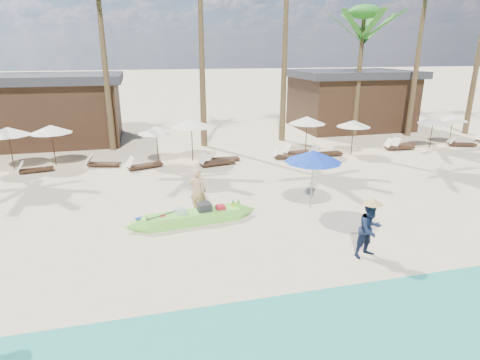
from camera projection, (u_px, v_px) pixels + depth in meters
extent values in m
plane|color=beige|center=(208.00, 254.00, 11.81)|extent=(240.00, 240.00, 0.00)
cube|color=#73E044|center=(193.00, 218.00, 13.91)|extent=(3.34, 1.05, 0.39)
cube|color=white|center=(193.00, 217.00, 13.90)|extent=(2.87, 0.81, 0.18)
cube|color=#262628|center=(204.00, 208.00, 13.96)|extent=(0.50, 0.41, 0.36)
cube|color=silver|center=(181.00, 212.00, 13.74)|extent=(0.40, 0.35, 0.29)
cube|color=red|center=(220.00, 208.00, 14.12)|extent=(0.34, 0.29, 0.23)
cylinder|color=red|center=(163.00, 217.00, 13.56)|extent=(0.23, 0.23, 0.09)
cylinder|color=#262628|center=(156.00, 219.00, 13.38)|extent=(0.21, 0.21, 0.08)
sphere|color=tan|center=(146.00, 219.00, 13.31)|extent=(0.19, 0.19, 0.19)
cylinder|color=yellow|center=(233.00, 206.00, 14.42)|extent=(0.15, 0.15, 0.19)
cylinder|color=yellow|center=(238.00, 205.00, 14.49)|extent=(0.15, 0.15, 0.19)
imported|color=tan|center=(198.00, 191.00, 14.65)|extent=(0.72, 0.62, 1.68)
imported|color=#141E39|center=(370.00, 229.00, 11.48)|extent=(0.95, 0.82, 1.68)
cylinder|color=#99999E|center=(312.00, 181.00, 14.89)|extent=(0.05, 0.05, 2.21)
cone|color=#1337B4|center=(313.00, 156.00, 14.59)|extent=(2.11, 2.11, 0.43)
cylinder|color=#361F16|center=(11.00, 149.00, 19.91)|extent=(0.05, 0.05, 2.09)
cone|color=#F1E5CC|center=(8.00, 131.00, 19.63)|extent=(2.09, 2.09, 0.42)
cylinder|color=#361F16|center=(53.00, 146.00, 20.58)|extent=(0.05, 0.05, 2.07)
cone|color=#F1E5CC|center=(51.00, 129.00, 20.30)|extent=(2.07, 2.07, 0.41)
cube|color=#361F16|center=(37.00, 170.00, 19.71)|extent=(1.60, 0.76, 0.11)
cube|color=#F1E5CC|center=(20.00, 166.00, 19.36)|extent=(0.43, 0.55, 0.45)
cube|color=#361F16|center=(104.00, 164.00, 20.66)|extent=(1.68, 0.90, 0.11)
cube|color=#F1E5CC|center=(90.00, 159.00, 20.58)|extent=(0.48, 0.59, 0.47)
cylinder|color=#361F16|center=(157.00, 145.00, 21.07)|extent=(0.05, 0.05, 1.93)
cone|color=#F1E5CC|center=(156.00, 130.00, 20.82)|extent=(1.93, 1.93, 0.39)
cube|color=#361F16|center=(145.00, 165.00, 20.36)|extent=(1.81, 1.08, 0.12)
cube|color=#F1E5CC|center=(130.00, 162.00, 19.88)|extent=(0.54, 0.65, 0.50)
cylinder|color=#361F16|center=(192.00, 141.00, 21.42)|extent=(0.06, 0.06, 2.23)
cone|color=#F1E5CC|center=(191.00, 123.00, 21.12)|extent=(2.23, 2.23, 0.45)
cube|color=#361F16|center=(218.00, 162.00, 20.91)|extent=(1.90, 0.96, 0.13)
cube|color=#F1E5CC|center=(203.00, 158.00, 20.48)|extent=(0.52, 0.66, 0.53)
cube|color=#361F16|center=(225.00, 159.00, 21.67)|extent=(1.56, 0.53, 0.11)
cube|color=#F1E5CC|center=(212.00, 155.00, 21.44)|extent=(0.36, 0.51, 0.45)
cylinder|color=#361F16|center=(306.00, 136.00, 22.97)|extent=(0.05, 0.05, 2.11)
cone|color=#F1E5CC|center=(307.00, 120.00, 22.69)|extent=(2.11, 2.11, 0.42)
cube|color=#361F16|center=(288.00, 156.00, 22.19)|extent=(1.59, 0.60, 0.11)
cube|color=#F1E5CC|center=(277.00, 152.00, 21.99)|extent=(0.38, 0.52, 0.45)
cube|color=#361F16|center=(299.00, 152.00, 22.92)|extent=(1.79, 0.69, 0.12)
cube|color=#F1E5CC|center=(287.00, 148.00, 22.60)|extent=(0.43, 0.59, 0.51)
cylinder|color=#361F16|center=(352.00, 138.00, 22.93)|extent=(0.05, 0.05, 1.92)
cone|color=#F1E5CC|center=(354.00, 123.00, 22.68)|extent=(1.92, 1.92, 0.38)
cube|color=#361F16|center=(326.00, 154.00, 22.70)|extent=(1.76, 0.61, 0.12)
cube|color=#F1E5CC|center=(314.00, 149.00, 22.44)|extent=(0.41, 0.57, 0.51)
cylinder|color=#361F16|center=(431.00, 133.00, 24.31)|extent=(0.05, 0.05, 1.85)
cone|color=#F1E5CC|center=(433.00, 120.00, 24.06)|extent=(1.85, 1.85, 0.37)
cube|color=#361F16|center=(400.00, 147.00, 24.18)|extent=(1.76, 0.65, 0.12)
cube|color=#F1E5CC|center=(389.00, 143.00, 23.95)|extent=(0.42, 0.58, 0.51)
cube|color=#361F16|center=(403.00, 145.00, 24.69)|extent=(1.79, 1.04, 0.12)
cube|color=#F1E5CC|center=(396.00, 142.00, 24.22)|extent=(0.53, 0.64, 0.50)
cylinder|color=#361F16|center=(451.00, 130.00, 25.42)|extent=(0.04, 0.04, 1.79)
cone|color=#F1E5CC|center=(453.00, 118.00, 25.18)|extent=(1.79, 1.79, 0.36)
cube|color=#361F16|center=(462.00, 144.00, 25.04)|extent=(1.66, 0.98, 0.11)
cube|color=#F1E5CC|center=(452.00, 140.00, 25.00)|extent=(0.50, 0.60, 0.46)
cone|color=brown|center=(105.00, 63.00, 22.65)|extent=(0.40, 0.40, 10.08)
cone|color=brown|center=(202.00, 52.00, 23.50)|extent=(0.40, 0.40, 11.26)
cone|color=brown|center=(285.00, 36.00, 24.76)|extent=(0.40, 0.40, 13.16)
cone|color=brown|center=(359.00, 77.00, 26.92)|extent=(0.40, 0.40, 8.07)
ellipsoid|color=#20681A|center=(365.00, 12.00, 25.67)|extent=(2.08, 2.08, 0.88)
cone|color=brown|center=(418.00, 57.00, 26.61)|extent=(0.40, 0.40, 10.64)
cone|color=brown|center=(480.00, 44.00, 27.07)|extent=(0.40, 0.40, 12.26)
cube|color=#361F16|center=(37.00, 113.00, 25.53)|extent=(10.00, 6.00, 3.80)
cube|color=#2D2D33|center=(32.00, 79.00, 24.86)|extent=(10.80, 6.60, 0.50)
cube|color=#361F16|center=(350.00, 103.00, 30.60)|extent=(8.00, 6.00, 3.80)
cube|color=#2D2D33|center=(352.00, 74.00, 29.93)|extent=(8.80, 6.60, 0.50)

